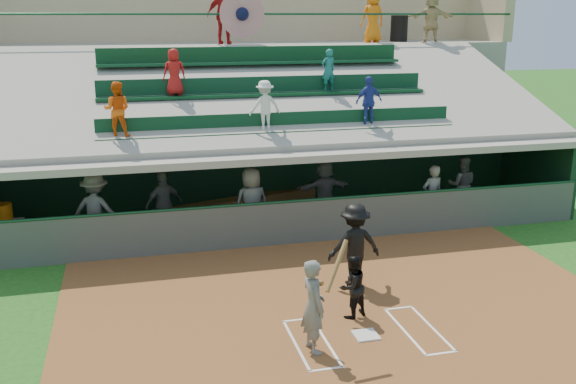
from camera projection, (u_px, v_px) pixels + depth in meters
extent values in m
plane|color=#1E5317|center=(366.00, 337.00, 11.51)|extent=(100.00, 100.00, 0.00)
cube|color=brown|center=(356.00, 324.00, 11.98)|extent=(11.00, 9.00, 0.02)
cube|color=silver|center=(366.00, 335.00, 11.50)|extent=(0.43, 0.43, 0.03)
cube|color=white|center=(326.00, 341.00, 11.33)|extent=(0.05, 1.80, 0.01)
cube|color=white|center=(404.00, 331.00, 11.68)|extent=(0.05, 1.80, 0.01)
cube|color=silver|center=(296.00, 344.00, 11.20)|extent=(0.05, 1.80, 0.01)
cube|color=white|center=(432.00, 327.00, 11.81)|extent=(0.05, 1.80, 0.01)
cube|color=white|center=(298.00, 320.00, 12.11)|extent=(0.60, 0.05, 0.01)
cube|color=white|center=(398.00, 308.00, 12.59)|extent=(0.60, 0.05, 0.01)
cube|color=white|center=(326.00, 369.00, 10.43)|extent=(0.60, 0.05, 0.01)
cube|color=white|center=(441.00, 353.00, 10.91)|extent=(0.60, 0.05, 0.01)
cube|color=gray|center=(279.00, 222.00, 17.82)|extent=(16.00, 3.50, 0.04)
cube|color=gray|center=(236.00, 107.00, 23.51)|extent=(20.00, 3.00, 4.60)
cube|color=#4D524D|center=(295.00, 223.00, 16.04)|extent=(16.00, 0.06, 1.10)
cylinder|color=#143F24|center=(295.00, 201.00, 15.89)|extent=(16.00, 0.08, 0.08)
cube|color=black|center=(265.00, 170.00, 19.16)|extent=(16.00, 0.25, 2.20)
cube|color=black|center=(536.00, 168.00, 19.41)|extent=(0.25, 3.50, 2.20)
cube|color=gray|center=(279.00, 145.00, 17.23)|extent=(16.40, 3.90, 0.18)
cube|color=gray|center=(254.00, 156.00, 20.78)|extent=(16.40, 3.50, 2.30)
cube|color=gray|center=(244.00, 114.00, 22.02)|extent=(16.40, 0.30, 4.60)
cube|color=gray|center=(264.00, 91.00, 18.63)|extent=(16.40, 6.51, 2.37)
cube|color=#0B341C|center=(284.00, 132.00, 16.60)|extent=(9.40, 0.42, 0.08)
cube|color=#0B331D|center=(282.00, 121.00, 16.72)|extent=(9.40, 0.06, 0.45)
cube|color=#0D391E|center=(268.00, 94.00, 18.17)|extent=(9.40, 0.42, 0.08)
cube|color=#0B341F|center=(266.00, 84.00, 18.29)|extent=(9.40, 0.06, 0.45)
cube|color=#0D3A20|center=(254.00, 63.00, 19.75)|extent=(9.40, 0.42, 0.08)
cube|color=#0C381B|center=(253.00, 54.00, 19.87)|extent=(9.40, 0.06, 0.45)
imported|color=#E7570D|center=(117.00, 109.00, 15.53)|extent=(0.75, 0.64, 1.35)
imported|color=silver|center=(265.00, 106.00, 16.40)|extent=(0.90, 0.61, 1.29)
imported|color=#253797|center=(369.00, 101.00, 17.06)|extent=(0.82, 0.45, 1.33)
imported|color=#AB1413|center=(174.00, 72.00, 17.48)|extent=(0.66, 0.46, 1.27)
imported|color=#176866|center=(328.00, 70.00, 18.52)|extent=(0.49, 0.38, 1.20)
cylinder|color=#133D24|center=(242.00, 14.00, 21.23)|extent=(20.00, 0.07, 0.07)
cylinder|color=#B21922|center=(242.00, 14.00, 21.21)|extent=(1.50, 0.06, 1.50)
sphere|color=black|center=(242.00, 14.00, 21.18)|extent=(0.44, 0.44, 0.44)
imported|color=#595C57|center=(313.00, 306.00, 10.81)|extent=(0.47, 0.65, 1.65)
cylinder|color=olive|center=(337.00, 266.00, 10.55)|extent=(0.56, 0.54, 0.75)
sphere|color=olive|center=(321.00, 283.00, 10.73)|extent=(0.10, 0.10, 0.10)
imported|color=black|center=(352.00, 287.00, 12.10)|extent=(0.73, 0.67, 1.22)
imported|color=black|center=(355.00, 244.00, 13.51)|extent=(1.17, 0.69, 1.78)
cube|color=olive|center=(269.00, 200.00, 19.05)|extent=(14.06, 4.76, 0.44)
cube|color=silver|center=(6.00, 235.00, 15.65)|extent=(0.83, 0.64, 0.69)
cylinder|color=#D1650C|center=(3.00, 213.00, 15.56)|extent=(0.44, 0.44, 0.44)
imported|color=#5A5C57|center=(96.00, 210.00, 15.69)|extent=(1.36, 1.05, 1.85)
imported|color=#535550|center=(164.00, 204.00, 16.46)|extent=(1.08, 0.74, 1.71)
imported|color=#51534E|center=(252.00, 203.00, 16.24)|extent=(1.00, 0.75, 1.85)
imported|color=#5D5F5A|center=(325.00, 190.00, 17.79)|extent=(1.62, 0.68, 1.70)
imported|color=#5E615B|center=(432.00, 196.00, 17.25)|extent=(0.67, 0.49, 1.68)
imported|color=#5B5D58|center=(462.00, 185.00, 18.42)|extent=(0.98, 0.89, 1.64)
cylinder|color=black|center=(399.00, 28.00, 24.04)|extent=(0.64, 0.64, 0.96)
imported|color=#AA1315|center=(224.00, 15.00, 21.30)|extent=(1.24, 0.83, 1.96)
imported|color=orange|center=(373.00, 17.00, 22.83)|extent=(0.91, 0.63, 1.78)
imported|color=tan|center=(431.00, 18.00, 22.92)|extent=(1.68, 0.99, 1.72)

